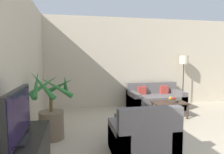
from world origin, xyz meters
The scene contains 13 objects.
wall_back centered at (0.00, 5.75, 1.35)m, with size 7.79×0.06×2.70m.
wall_left centered at (-3.13, 2.86, 1.35)m, with size 0.06×7.32×2.70m.
television centered at (-2.83, 1.88, 0.92)m, with size 0.18×0.86×0.53m.
potted_palm centered at (-2.68, 3.53, 0.46)m, with size 0.87×0.88×1.30m.
sofa_loveseat centered at (0.11, 5.25, 0.26)m, with size 1.59×0.83×0.74m.
floor_lamp centered at (1.13, 5.47, 1.30)m, with size 0.28×0.28×1.56m.
coffee_table centered at (0.08, 4.31, 0.33)m, with size 0.84×0.50×0.39m.
fruit_bowl centered at (0.20, 4.37, 0.41)m, with size 0.27×0.27×0.05m.
apple_red centered at (0.23, 4.37, 0.47)m, with size 0.07×0.07×0.07m.
apple_green centered at (0.18, 4.45, 0.47)m, with size 0.07×0.07×0.07m.
orange_fruit centered at (0.11, 4.35, 0.47)m, with size 0.07×0.07×0.07m.
armchair centered at (-1.26, 2.59, 0.26)m, with size 0.91×0.84×0.82m.
ottoman centered at (-1.20, 3.44, 0.18)m, with size 0.53×0.51×0.36m.
Camera 1 is at (-2.29, -0.20, 1.50)m, focal length 32.00 mm.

